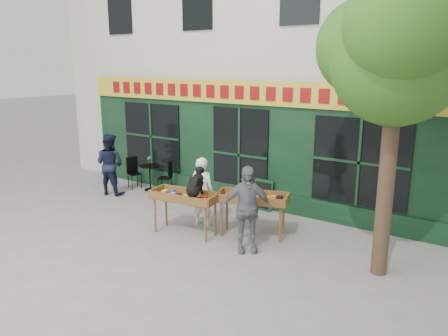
{
  "coord_description": "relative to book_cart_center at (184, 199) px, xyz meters",
  "views": [
    {
      "loc": [
        6.12,
        -7.33,
        3.74
      ],
      "look_at": [
        0.74,
        0.5,
        1.45
      ],
      "focal_mm": 35.0,
      "sensor_mm": 36.0,
      "label": 1
    }
  ],
  "objects": [
    {
      "name": "ground",
      "position": [
        -0.19,
        0.24,
        -0.82
      ],
      "size": [
        80.0,
        80.0,
        0.0
      ],
      "primitive_type": "plane",
      "color": "slate",
      "rests_on": "ground"
    },
    {
      "name": "building",
      "position": [
        -0.19,
        6.22,
        4.15
      ],
      "size": [
        14.0,
        7.26,
        10.0
      ],
      "color": "beige",
      "rests_on": "ground"
    },
    {
      "name": "street_tree",
      "position": [
        4.15,
        0.6,
        3.29
      ],
      "size": [
        3.05,
        2.9,
        5.6
      ],
      "color": "#382619",
      "rests_on": "ground"
    },
    {
      "name": "book_cart_center",
      "position": [
        0.0,
        0.0,
        0.0
      ],
      "size": [
        1.57,
        0.81,
        0.99
      ],
      "rotation": [
        0.0,
        0.0,
        0.13
      ],
      "color": "brown",
      "rests_on": "ground"
    },
    {
      "name": "dog",
      "position": [
        0.35,
        -0.05,
        0.47
      ],
      "size": [
        0.42,
        0.64,
        0.6
      ],
      "primitive_type": null,
      "rotation": [
        0.0,
        0.0,
        0.13
      ],
      "color": "black",
      "rests_on": "book_cart_center"
    },
    {
      "name": "woman",
      "position": [
        0.0,
        0.65,
        -0.0
      ],
      "size": [
        0.65,
        0.47,
        1.64
      ],
      "primitive_type": "imported",
      "rotation": [
        0.0,
        0.0,
        3.27
      ],
      "color": "silver",
      "rests_on": "ground"
    },
    {
      "name": "book_cart_right",
      "position": [
        1.3,
        0.75,
        0.0
      ],
      "size": [
        1.62,
        1.05,
        0.99
      ],
      "rotation": [
        0.0,
        0.0,
        0.31
      ],
      "color": "brown",
      "rests_on": "ground"
    },
    {
      "name": "man_right",
      "position": [
        1.6,
        0.0,
        0.07
      ],
      "size": [
        1.09,
        0.99,
        1.78
      ],
      "primitive_type": "imported",
      "rotation": [
        0.0,
        0.0,
        0.66
      ],
      "color": "slate",
      "rests_on": "ground"
    },
    {
      "name": "bistro_table",
      "position": [
        -3.06,
        2.08,
        -0.28
      ],
      "size": [
        0.6,
        0.6,
        0.76
      ],
      "color": "black",
      "rests_on": "ground"
    },
    {
      "name": "bistro_chair_left",
      "position": [
        -3.69,
        2.01,
        -0.26
      ],
      "size": [
        0.47,
        0.47,
        0.95
      ],
      "rotation": [
        0.0,
        0.0,
        1.18
      ],
      "color": "black",
      "rests_on": "ground"
    },
    {
      "name": "bistro_chair_right",
      "position": [
        -2.43,
        2.16,
        -0.26
      ],
      "size": [
        0.48,
        0.47,
        0.95
      ],
      "rotation": [
        0.0,
        0.0,
        -1.18
      ],
      "color": "black",
      "rests_on": "ground"
    },
    {
      "name": "potted_plant",
      "position": [
        -3.06,
        2.08,
        0.09
      ],
      "size": [
        0.17,
        0.12,
        0.29
      ],
      "primitive_type": "imported",
      "rotation": [
        0.0,
        0.0,
        -0.13
      ],
      "color": "gray",
      "rests_on": "bistro_table"
    },
    {
      "name": "man_left",
      "position": [
        -3.76,
        1.18,
        0.07
      ],
      "size": [
        0.99,
        0.85,
        1.78
      ],
      "primitive_type": "imported",
      "rotation": [
        0.0,
        0.0,
        3.36
      ],
      "color": "black",
      "rests_on": "ground"
    },
    {
      "name": "chalkboard",
      "position": [
        0.6,
        2.43,
        -0.42
      ],
      "size": [
        0.57,
        0.23,
        0.79
      ],
      "rotation": [
        0.0,
        0.0,
        -0.07
      ],
      "color": "black",
      "rests_on": "ground"
    }
  ]
}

